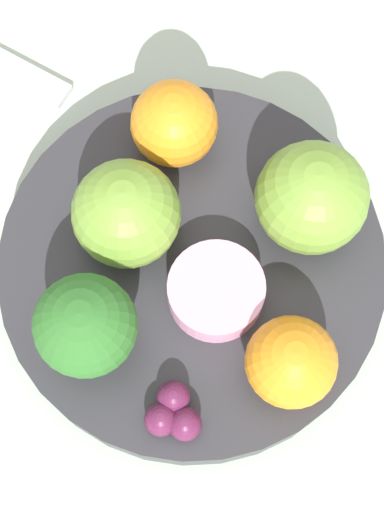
# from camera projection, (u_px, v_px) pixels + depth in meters

# --- Properties ---
(ground_plane) EXTENTS (6.00, 6.00, 0.00)m
(ground_plane) POSITION_uv_depth(u_px,v_px,m) (192.00, 286.00, 0.51)
(ground_plane) COLOR gray
(table_surface) EXTENTS (1.20, 1.20, 0.02)m
(table_surface) POSITION_uv_depth(u_px,v_px,m) (192.00, 282.00, 0.50)
(table_surface) COLOR #B2C6B2
(table_surface) RESTS_ON ground_plane
(bowl) EXTENTS (0.21, 0.21, 0.03)m
(bowl) POSITION_uv_depth(u_px,v_px,m) (192.00, 269.00, 0.48)
(bowl) COLOR #2D2D33
(bowl) RESTS_ON table_surface
(broccoli) EXTENTS (0.05, 0.05, 0.06)m
(broccoli) POSITION_uv_depth(u_px,v_px,m) (86.00, 326.00, 0.42)
(broccoli) COLOR #8CB76B
(broccoli) RESTS_ON bowl
(apple_red) EXTENTS (0.06, 0.06, 0.06)m
(apple_red) POSITION_uv_depth(u_px,v_px,m) (312.00, 198.00, 0.44)
(apple_red) COLOR olive
(apple_red) RESTS_ON bowl
(apple_green) EXTENTS (0.06, 0.06, 0.06)m
(apple_green) POSITION_uv_depth(u_px,v_px,m) (126.00, 214.00, 0.44)
(apple_green) COLOR olive
(apple_green) RESTS_ON bowl
(orange_front) EXTENTS (0.05, 0.05, 0.05)m
(orange_front) POSITION_uv_depth(u_px,v_px,m) (291.00, 362.00, 0.42)
(orange_front) COLOR orange
(orange_front) RESTS_ON bowl
(orange_back) EXTENTS (0.05, 0.05, 0.05)m
(orange_back) POSITION_uv_depth(u_px,v_px,m) (174.00, 124.00, 0.46)
(orange_back) COLOR orange
(orange_back) RESTS_ON bowl
(grape_cluster) EXTENTS (0.03, 0.03, 0.02)m
(grape_cluster) POSITION_uv_depth(u_px,v_px,m) (173.00, 414.00, 0.43)
(grape_cluster) COLOR #5B1E42
(grape_cluster) RESTS_ON bowl
(small_cup) EXTENTS (0.05, 0.05, 0.02)m
(small_cup) POSITION_uv_depth(u_px,v_px,m) (216.00, 291.00, 0.45)
(small_cup) COLOR #EA9EC6
(small_cup) RESTS_ON bowl
(spoon) EXTENTS (0.06, 0.02, 0.01)m
(spoon) POSITION_uv_depth(u_px,v_px,m) (22.00, 75.00, 0.53)
(spoon) COLOR silver
(spoon) RESTS_ON table_surface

